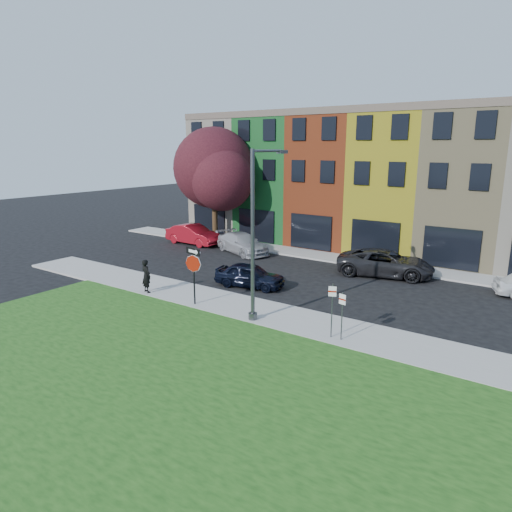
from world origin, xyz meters
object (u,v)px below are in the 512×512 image
Objects in this scene: man at (146,276)px; sedan_near at (250,275)px; street_lamp at (256,236)px; stop_sign at (193,264)px.

man reaches higher than sedan_near.
sedan_near is 0.56× the size of street_lamp.
street_lamp reaches higher than sedan_near.
street_lamp is at bearing -151.98° from sedan_near.
sedan_near is (3.78, 4.26, -0.34)m from man.
street_lamp is at bearing -165.48° from man.
sedan_near is at bearing -118.84° from man.
stop_sign is 1.58× the size of man.
man is 0.24× the size of street_lamp.
street_lamp is (3.61, 0.17, 1.77)m from stop_sign.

